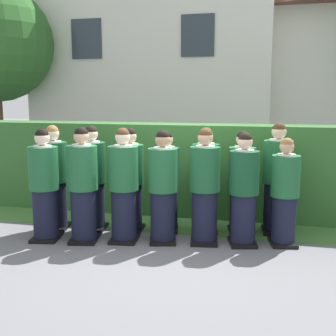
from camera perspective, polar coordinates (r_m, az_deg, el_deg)
name	(u,v)px	position (r m, az deg, el deg)	size (l,w,h in m)	color
ground_plane	(164,242)	(6.58, -0.58, -9.45)	(60.00, 60.00, 0.00)	slate
student_front_row_0	(44,188)	(6.74, -15.59, -2.43)	(0.46, 0.55, 1.64)	black
student_front_row_1	(83,188)	(6.53, -10.87, -2.48)	(0.47, 0.56, 1.67)	black
student_front_row_2	(124,188)	(6.46, -5.72, -2.55)	(0.44, 0.55, 1.66)	black
student_front_row_3	(163,189)	(6.39, -0.68, -2.77)	(0.48, 0.55, 1.63)	black
student_front_row_4	(205,189)	(6.37, 4.72, -2.70)	(0.45, 0.55, 1.66)	black
student_front_row_5	(244,192)	(6.37, 9.69, -3.07)	(0.47, 0.53, 1.61)	black
student_front_row_6	(285,195)	(6.49, 14.75, -3.32)	(0.44, 0.52, 1.54)	black
student_rear_row_0	(54,180)	(7.24, -14.40, -1.52)	(0.47, 0.54, 1.66)	black
student_rear_row_1	(92,181)	(7.08, -9.69, -1.61)	(0.44, 0.52, 1.66)	black
student_rear_row_2	(130,182)	(6.95, -4.85, -1.84)	(0.42, 0.53, 1.63)	black
student_rear_row_3	(166,184)	(6.93, -0.21, -2.07)	(0.44, 0.53, 1.57)	black
student_rear_row_4	(205,182)	(6.91, 4.82, -1.86)	(0.46, 0.55, 1.64)	black
student_rear_row_5	(242,185)	(6.92, 9.43, -2.15)	(0.45, 0.54, 1.59)	black
student_rear_row_6	(277,181)	(7.02, 13.81, -1.62)	(0.45, 0.56, 1.71)	black
hedge	(186,169)	(7.95, 2.34, -0.16)	(9.35, 0.70, 1.62)	#33662D
school_building_main	(157,29)	(14.49, -1.36, 17.34)	(7.50, 3.77, 8.07)	silver
school_building_annex	(306,53)	(14.51, 17.28, 13.89)	(7.22, 3.23, 6.56)	silver
lawn_strip	(176,225)	(7.36, 1.07, -7.34)	(9.35, 0.90, 0.01)	#477A38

